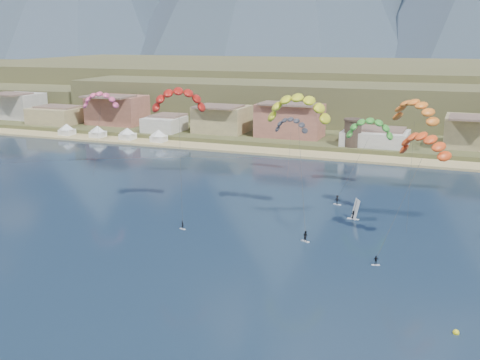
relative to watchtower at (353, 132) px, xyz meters
The scene contains 16 objects.
ground 114.29m from the watchtower, 92.51° to the right, with size 2400.00×2400.00×0.00m, color black.
beach 11.25m from the watchtower, 122.01° to the right, with size 2200.00×12.00×0.90m.
land 446.07m from the watchtower, 90.64° to the left, with size 2200.00×900.00×4.00m.
foothills 119.77m from the watchtower, 81.65° to the left, with size 940.00×210.00×18.00m.
town 45.73m from the watchtower, 169.92° to the left, with size 400.00×24.00×12.00m.
watchtower is the anchor object (origin of this frame).
beach_tents 81.69m from the watchtower, behind, with size 43.40×6.40×5.00m.
kitesurfer_red 79.41m from the watchtower, 105.59° to the right, with size 11.82×14.39×26.98m.
kitesurfer_yellow 70.73m from the watchtower, 88.43° to the right, with size 13.00×16.86×27.15m.
kitesurfer_orange 82.61m from the watchtower, 71.48° to the right, with size 11.12×15.99×22.24m.
kitesurfer_green 43.52m from the watchtower, 74.64° to the right, with size 11.62×19.73×21.11m.
distant_kite_pink 76.04m from the watchtower, 140.02° to the right, with size 10.34×7.44×22.50m.
distant_kite_dark 34.97m from the watchtower, 107.08° to the right, with size 9.15×5.84×16.62m.
distant_kite_orange 69.82m from the watchtower, 70.15° to the right, with size 10.58×9.23×25.27m.
windsurfer 67.86m from the watchtower, 78.84° to the right, with size 2.36×2.57×4.10m.
buoy 112.54m from the watchtower, 72.78° to the right, with size 0.80×0.80×0.80m.
Camera 1 is at (37.25, -63.32, 35.58)m, focal length 43.82 mm.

